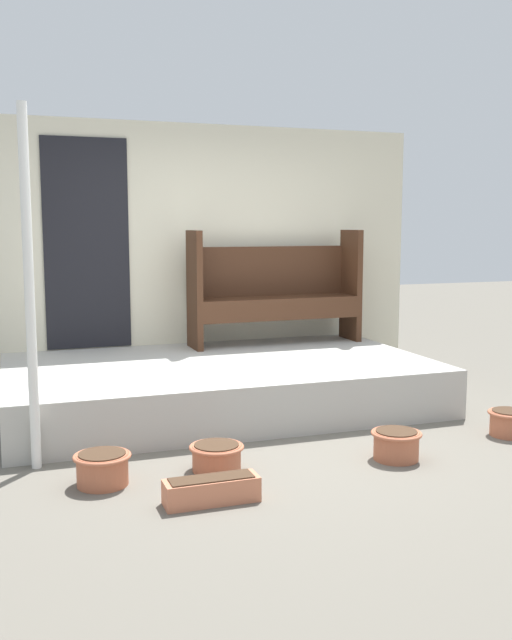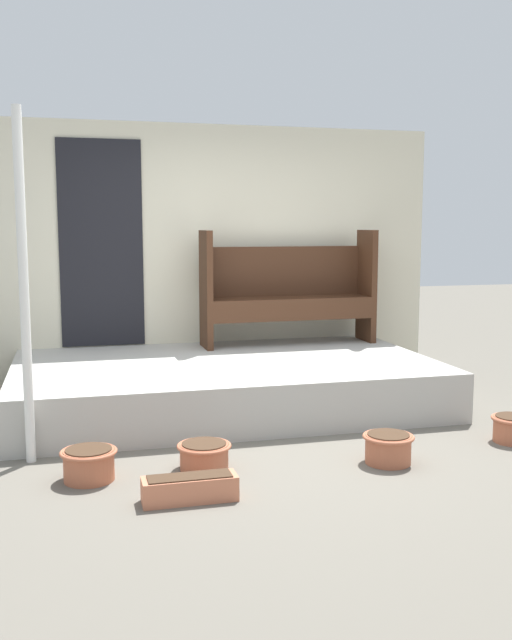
{
  "view_description": "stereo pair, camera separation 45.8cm",
  "coord_description": "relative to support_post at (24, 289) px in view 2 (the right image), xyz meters",
  "views": [
    {
      "loc": [
        -1.81,
        -4.87,
        1.61
      ],
      "look_at": [
        0.03,
        0.37,
        0.86
      ],
      "focal_mm": 40.0,
      "sensor_mm": 36.0,
      "label": 1
    },
    {
      "loc": [
        -1.37,
        -5.0,
        1.61
      ],
      "look_at": [
        0.03,
        0.37,
        0.86
      ],
      "focal_mm": 40.0,
      "sensor_mm": 36.0,
      "label": 2
    }
  ],
  "objects": [
    {
      "name": "flower_pot_middle",
      "position": [
        1.12,
        -0.45,
        -1.09
      ],
      "size": [
        0.36,
        0.36,
        0.18
      ],
      "color": "#B26042",
      "rests_on": "ground_plane"
    },
    {
      "name": "planter_box_rect",
      "position": [
        0.94,
        -0.97,
        -1.11
      ],
      "size": [
        0.56,
        0.17,
        0.15
      ],
      "color": "#C67251",
      "rests_on": "ground_plane"
    },
    {
      "name": "ground_plane",
      "position": [
        1.67,
        0.06,
        -1.19
      ],
      "size": [
        24.0,
        24.0,
        0.0
      ],
      "primitive_type": "plane",
      "color": "#666056"
    },
    {
      "name": "flower_pot_right",
      "position": [
        2.35,
        -0.64,
        -1.07
      ],
      "size": [
        0.35,
        0.35,
        0.2
      ],
      "color": "#B26042",
      "rests_on": "ground_plane"
    },
    {
      "name": "house_wall",
      "position": [
        1.56,
        2.21,
        0.12
      ],
      "size": [
        4.85,
        0.08,
        2.6
      ],
      "color": "beige",
      "rests_on": "ground_plane"
    },
    {
      "name": "bench",
      "position": [
        2.41,
        1.88,
        -0.2
      ],
      "size": [
        1.75,
        0.42,
        1.14
      ],
      "rotation": [
        0.0,
        0.0,
        0.01
      ],
      "color": "#422616",
      "rests_on": "porch_slab"
    },
    {
      "name": "porch_slab",
      "position": [
        1.6,
        1.12,
        -0.98
      ],
      "size": [
        3.65,
        2.11,
        0.41
      ],
      "color": "#B2AFA8",
      "rests_on": "ground_plane"
    },
    {
      "name": "support_post",
      "position": [
        0.0,
        0.0,
        0.0
      ],
      "size": [
        0.06,
        0.06,
        2.37
      ],
      "color": "white",
      "rests_on": "ground_plane"
    },
    {
      "name": "flower_pot_left",
      "position": [
        0.38,
        -0.47,
        -1.07
      ],
      "size": [
        0.36,
        0.36,
        0.21
      ],
      "color": "#B26042",
      "rests_on": "ground_plane"
    }
  ]
}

